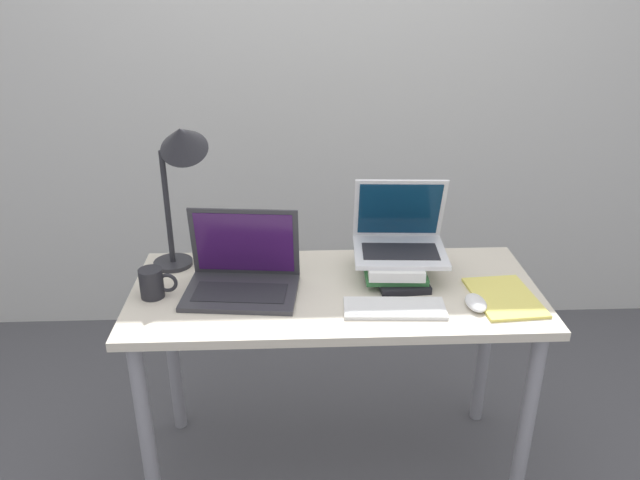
{
  "coord_description": "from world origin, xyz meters",
  "views": [
    {
      "loc": [
        -0.13,
        -1.54,
        1.78
      ],
      "look_at": [
        -0.05,
        0.3,
        0.95
      ],
      "focal_mm": 35.0,
      "sensor_mm": 36.0,
      "label": 1
    }
  ],
  "objects_px": {
    "laptop_left": "(242,275)",
    "wireless_keyboard": "(395,308)",
    "desk_lamp": "(180,156)",
    "mug": "(153,283)",
    "mouse": "(476,303)",
    "notepad": "(504,297)",
    "laptop_on_books": "(399,237)",
    "book_stack": "(395,266)"
  },
  "relations": [
    {
      "from": "mug",
      "to": "notepad",
      "type": "bearing_deg",
      "value": -3.09
    },
    {
      "from": "laptop_on_books",
      "to": "laptop_left",
      "type": "bearing_deg",
      "value": -168.0
    },
    {
      "from": "book_stack",
      "to": "laptop_on_books",
      "type": "xyz_separation_m",
      "value": [
        0.02,
        0.04,
        0.09
      ]
    },
    {
      "from": "book_stack",
      "to": "mouse",
      "type": "relative_size",
      "value": 2.62
    },
    {
      "from": "wireless_keyboard",
      "to": "mouse",
      "type": "relative_size",
      "value": 2.84
    },
    {
      "from": "notepad",
      "to": "mug",
      "type": "relative_size",
      "value": 2.37
    },
    {
      "from": "laptop_left",
      "to": "mug",
      "type": "relative_size",
      "value": 3.17
    },
    {
      "from": "mug",
      "to": "wireless_keyboard",
      "type": "bearing_deg",
      "value": -8.63
    },
    {
      "from": "laptop_left",
      "to": "desk_lamp",
      "type": "xyz_separation_m",
      "value": [
        -0.2,
        0.16,
        0.36
      ]
    },
    {
      "from": "mouse",
      "to": "desk_lamp",
      "type": "xyz_separation_m",
      "value": [
        -0.95,
        0.31,
        0.4
      ]
    },
    {
      "from": "laptop_left",
      "to": "laptop_on_books",
      "type": "relative_size",
      "value": 1.19
    },
    {
      "from": "laptop_left",
      "to": "wireless_keyboard",
      "type": "distance_m",
      "value": 0.51
    },
    {
      "from": "laptop_left",
      "to": "notepad",
      "type": "xyz_separation_m",
      "value": [
        0.86,
        -0.1,
        -0.05
      ]
    },
    {
      "from": "laptop_on_books",
      "to": "mouse",
      "type": "xyz_separation_m",
      "value": [
        0.21,
        -0.26,
        -0.12
      ]
    },
    {
      "from": "notepad",
      "to": "mug",
      "type": "xyz_separation_m",
      "value": [
        -1.14,
        0.06,
        0.04
      ]
    },
    {
      "from": "mug",
      "to": "mouse",
      "type": "bearing_deg",
      "value": -6.01
    },
    {
      "from": "desk_lamp",
      "to": "laptop_on_books",
      "type": "bearing_deg",
      "value": -3.72
    },
    {
      "from": "mouse",
      "to": "notepad",
      "type": "bearing_deg",
      "value": 23.7
    },
    {
      "from": "wireless_keyboard",
      "to": "mouse",
      "type": "height_order",
      "value": "mouse"
    },
    {
      "from": "notepad",
      "to": "mug",
      "type": "bearing_deg",
      "value": 176.91
    },
    {
      "from": "wireless_keyboard",
      "to": "mug",
      "type": "height_order",
      "value": "mug"
    },
    {
      "from": "mouse",
      "to": "mug",
      "type": "xyz_separation_m",
      "value": [
        -1.04,
        0.11,
        0.04
      ]
    },
    {
      "from": "notepad",
      "to": "laptop_left",
      "type": "bearing_deg",
      "value": 173.51
    },
    {
      "from": "notepad",
      "to": "desk_lamp",
      "type": "height_order",
      "value": "desk_lamp"
    },
    {
      "from": "mouse",
      "to": "desk_lamp",
      "type": "bearing_deg",
      "value": 162.0
    },
    {
      "from": "book_stack",
      "to": "laptop_on_books",
      "type": "distance_m",
      "value": 0.1
    },
    {
      "from": "book_stack",
      "to": "wireless_keyboard",
      "type": "bearing_deg",
      "value": -98.38
    },
    {
      "from": "book_stack",
      "to": "desk_lamp",
      "type": "distance_m",
      "value": 0.82
    },
    {
      "from": "desk_lamp",
      "to": "book_stack",
      "type": "bearing_deg",
      "value": -7.03
    },
    {
      "from": "book_stack",
      "to": "mug",
      "type": "distance_m",
      "value": 0.82
    },
    {
      "from": "book_stack",
      "to": "notepad",
      "type": "bearing_deg",
      "value": -27.09
    },
    {
      "from": "laptop_on_books",
      "to": "mug",
      "type": "height_order",
      "value": "laptop_on_books"
    },
    {
      "from": "laptop_left",
      "to": "mouse",
      "type": "xyz_separation_m",
      "value": [
        0.75,
        -0.14,
        -0.04
      ]
    },
    {
      "from": "laptop_left",
      "to": "notepad",
      "type": "distance_m",
      "value": 0.86
    },
    {
      "from": "laptop_on_books",
      "to": "desk_lamp",
      "type": "xyz_separation_m",
      "value": [
        -0.74,
        0.05,
        0.29
      ]
    },
    {
      "from": "mouse",
      "to": "notepad",
      "type": "relative_size",
      "value": 0.39
    },
    {
      "from": "mug",
      "to": "desk_lamp",
      "type": "xyz_separation_m",
      "value": [
        0.09,
        0.2,
        0.37
      ]
    },
    {
      "from": "mug",
      "to": "laptop_on_books",
      "type": "bearing_deg",
      "value": 10.31
    },
    {
      "from": "notepad",
      "to": "mouse",
      "type": "bearing_deg",
      "value": -156.3
    },
    {
      "from": "laptop_left",
      "to": "desk_lamp",
      "type": "relative_size",
      "value": 0.69
    },
    {
      "from": "wireless_keyboard",
      "to": "notepad",
      "type": "relative_size",
      "value": 1.11
    },
    {
      "from": "wireless_keyboard",
      "to": "desk_lamp",
      "type": "bearing_deg",
      "value": 155.24
    }
  ]
}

